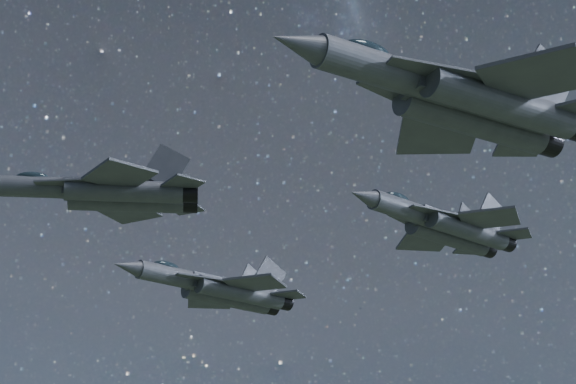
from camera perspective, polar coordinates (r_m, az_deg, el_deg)
name	(u,v)px	position (r m, az deg, el deg)	size (l,w,h in m)	color
jet_lead	(107,192)	(64.95, -10.70, -0.01)	(15.98, 10.63, 4.06)	#32353E
jet_left	(220,289)	(84.12, -4.04, -5.76)	(18.14, 12.43, 4.55)	#32353E
jet_right	(464,99)	(51.78, 10.37, 5.42)	(20.14, 14.17, 5.09)	#32353E
jet_slot	(446,226)	(75.02, 9.33, -2.00)	(17.38, 11.84, 4.36)	#32353E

